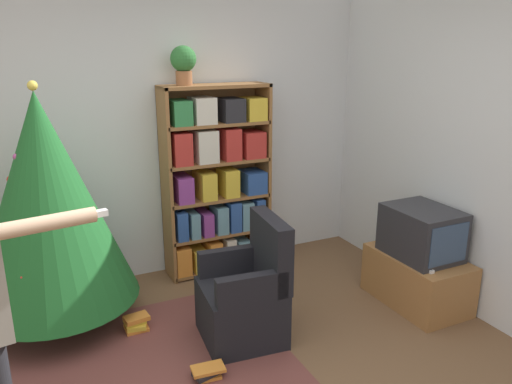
# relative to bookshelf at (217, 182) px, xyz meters

# --- Properties ---
(wall_back) EXTENTS (8.00, 0.10, 2.60)m
(wall_back) POSITION_rel_bookshelf_xyz_m (-0.54, 0.24, 0.43)
(wall_back) COLOR silver
(wall_back) RESTS_ON ground_plane
(bookshelf) EXTENTS (0.99, 0.32, 1.76)m
(bookshelf) POSITION_rel_bookshelf_xyz_m (0.00, 0.00, 0.00)
(bookshelf) COLOR brown
(bookshelf) RESTS_ON ground_plane
(tv_stand) EXTENTS (0.51, 0.83, 0.43)m
(tv_stand) POSITION_rel_bookshelf_xyz_m (1.26, -1.34, -0.65)
(tv_stand) COLOR #996638
(tv_stand) RESTS_ON ground_plane
(television) EXTENTS (0.46, 0.58, 0.41)m
(television) POSITION_rel_bookshelf_xyz_m (1.26, -1.34, -0.24)
(television) COLOR #28282D
(television) RESTS_ON tv_stand
(game_remote) EXTENTS (0.04, 0.12, 0.02)m
(game_remote) POSITION_rel_bookshelf_xyz_m (1.10, -1.59, -0.43)
(game_remote) COLOR white
(game_remote) RESTS_ON tv_stand
(christmas_tree) EXTENTS (1.22, 1.22, 1.86)m
(christmas_tree) POSITION_rel_bookshelf_xyz_m (-1.47, -0.39, 0.14)
(christmas_tree) COLOR #4C3323
(christmas_tree) RESTS_ON ground_plane
(armchair) EXTENTS (0.62, 0.61, 0.92)m
(armchair) POSITION_rel_bookshelf_xyz_m (-0.24, -1.20, -0.54)
(armchair) COLOR black
(armchair) RESTS_ON ground_plane
(potted_plant) EXTENTS (0.22, 0.22, 0.33)m
(potted_plant) POSITION_rel_bookshelf_xyz_m (-0.27, 0.01, 1.08)
(potted_plant) COLOR #935B38
(potted_plant) RESTS_ON bookshelf
(book_pile_near_tree) EXTENTS (0.19, 0.17, 0.12)m
(book_pile_near_tree) POSITION_rel_bookshelf_xyz_m (-0.97, -0.75, -0.81)
(book_pile_near_tree) COLOR orange
(book_pile_near_tree) RESTS_ON ground_plane
(book_pile_by_chair) EXTENTS (0.22, 0.15, 0.08)m
(book_pile_by_chair) POSITION_rel_bookshelf_xyz_m (-0.67, -1.53, -0.82)
(book_pile_by_chair) COLOR orange
(book_pile_by_chair) RESTS_ON ground_plane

